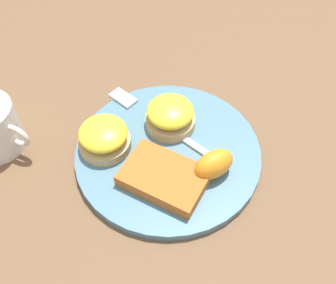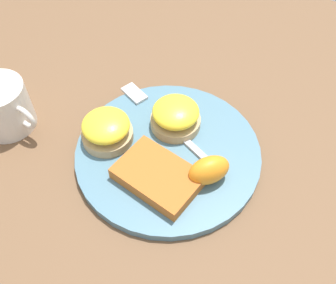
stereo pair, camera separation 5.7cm
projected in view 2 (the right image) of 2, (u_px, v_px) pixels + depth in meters
ground_plane at (168, 156)px, 0.60m from camera, size 1.10×1.10×0.00m
plate at (168, 153)px, 0.60m from camera, size 0.28×0.28×0.01m
sandwich_benedict_left at (176, 116)px, 0.61m from camera, size 0.08×0.08×0.05m
sandwich_benedict_right at (107, 129)px, 0.59m from camera, size 0.08×0.08×0.05m
hashbrown_patty at (158, 176)px, 0.55m from camera, size 0.12×0.09×0.02m
orange_wedge at (209, 170)px, 0.54m from camera, size 0.06×0.07×0.04m
fork at (161, 118)px, 0.63m from camera, size 0.22×0.09×0.00m
cup at (3, 107)px, 0.61m from camera, size 0.11×0.09×0.08m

